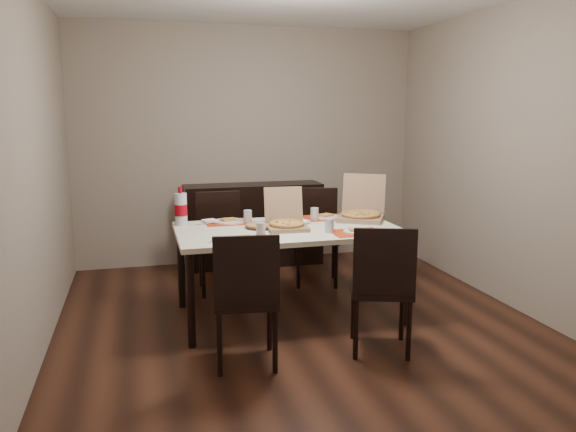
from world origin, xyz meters
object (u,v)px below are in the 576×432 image
object	(u,v)px
sideboard	(254,225)
dip_bowl	(303,222)
chair_near_left	(246,294)
soda_bottle	(181,209)
chair_far_left	(220,237)
pizza_box_center	(286,222)
dining_table	(288,236)
chair_near_right	(382,284)
chair_far_right	(317,231)

from	to	relation	value
sideboard	dip_bowl	xyz separation A→B (m)	(0.13, -1.50, 0.31)
chair_near_left	soda_bottle	xyz separation A→B (m)	(-0.32, 1.20, 0.38)
chair_far_left	pizza_box_center	size ratio (longest dim) A/B	2.46
dining_table	chair_far_left	size ratio (longest dim) A/B	1.94
chair_near_right	chair_far_left	xyz separation A→B (m)	(-0.88, 1.75, 0.00)
dip_bowl	pizza_box_center	bearing A→B (deg)	-141.59
chair_far_left	chair_far_right	xyz separation A→B (m)	(0.97, 0.00, 0.00)
chair_far_right	soda_bottle	bearing A→B (deg)	-158.91
chair_near_right	dip_bowl	bearing A→B (deg)	104.39
pizza_box_center	dip_bowl	size ratio (longest dim) A/B	3.45
chair_far_right	dip_bowl	size ratio (longest dim) A/B	8.49
dip_bowl	sideboard	bearing A→B (deg)	94.88
chair_far_left	sideboard	bearing A→B (deg)	57.97
chair_near_left	chair_far_left	xyz separation A→B (m)	(0.08, 1.72, 0.00)
chair_near_left	chair_near_right	distance (m)	0.95
sideboard	chair_far_right	xyz separation A→B (m)	(0.48, -0.77, 0.06)
chair_far_left	chair_near_right	bearing A→B (deg)	-63.41
dining_table	chair_near_left	bearing A→B (deg)	-121.02
dip_bowl	dining_table	bearing A→B (deg)	-141.07
chair_near_left	chair_far_left	distance (m)	1.72
chair_far_left	chair_far_right	world-z (taller)	same
dining_table	chair_far_left	bearing A→B (deg)	117.02
sideboard	dip_bowl	size ratio (longest dim) A/B	13.69
dining_table	chair_far_left	distance (m)	0.98
chair_far_right	chair_far_left	bearing A→B (deg)	-179.77
chair_near_right	pizza_box_center	world-z (taller)	pizza_box_center
sideboard	dining_table	xyz separation A→B (m)	(-0.04, -1.64, 0.23)
pizza_box_center	soda_bottle	bearing A→B (deg)	156.42
dip_bowl	chair_far_left	bearing A→B (deg)	130.28
soda_bottle	chair_near_right	bearing A→B (deg)	-44.19
dining_table	chair_far_right	size ratio (longest dim) A/B	1.94
chair_far_right	soda_bottle	xyz separation A→B (m)	(-1.36, -0.52, 0.38)
sideboard	dining_table	size ratio (longest dim) A/B	0.83
dining_table	soda_bottle	bearing A→B (deg)	157.56
chair_far_right	dip_bowl	world-z (taller)	chair_far_right
chair_near_right	soda_bottle	xyz separation A→B (m)	(-1.27, 1.23, 0.38)
chair_near_left	chair_far_right	bearing A→B (deg)	58.86
chair_near_left	chair_far_left	world-z (taller)	same
chair_far_left	soda_bottle	xyz separation A→B (m)	(-0.39, -0.52, 0.38)
dining_table	pizza_box_center	size ratio (longest dim) A/B	4.77
chair_near_right	chair_near_left	bearing A→B (deg)	178.11
sideboard	chair_far_left	xyz separation A→B (m)	(-0.49, -0.78, 0.06)
soda_bottle	sideboard	bearing A→B (deg)	55.91
pizza_box_center	dip_bowl	distance (m)	0.25
pizza_box_center	dip_bowl	world-z (taller)	pizza_box_center
dip_bowl	soda_bottle	bearing A→B (deg)	168.53
pizza_box_center	soda_bottle	world-z (taller)	same
sideboard	chair_near_left	distance (m)	2.56
chair_far_right	soda_bottle	world-z (taller)	soda_bottle
dining_table	chair_near_right	size ratio (longest dim) A/B	1.94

